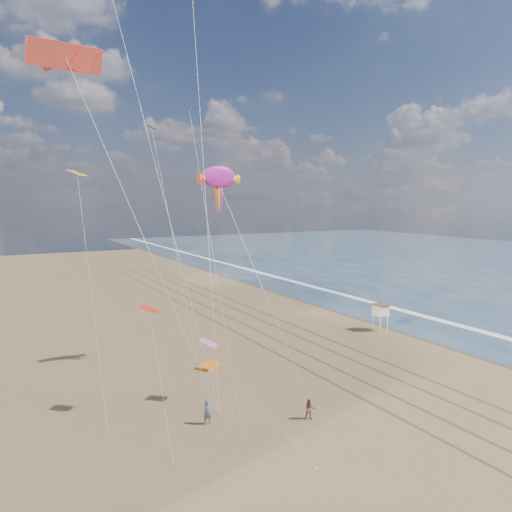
{
  "coord_description": "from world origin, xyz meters",
  "views": [
    {
      "loc": [
        -25.4,
        -14.67,
        14.89
      ],
      "look_at": [
        -3.0,
        26.0,
        9.5
      ],
      "focal_mm": 35.0,
      "sensor_mm": 36.0,
      "label": 1
    }
  ],
  "objects_px": {
    "lifeguard_stand": "(381,310)",
    "grounded_kite": "(208,366)",
    "show_kite": "(219,178)",
    "kite_flyer_a": "(208,412)",
    "kite_flyer_b": "(310,409)"
  },
  "relations": [
    {
      "from": "lifeguard_stand",
      "to": "grounded_kite",
      "type": "height_order",
      "value": "lifeguard_stand"
    },
    {
      "from": "lifeguard_stand",
      "to": "grounded_kite",
      "type": "distance_m",
      "value": 22.2
    },
    {
      "from": "grounded_kite",
      "to": "show_kite",
      "type": "relative_size",
      "value": 0.11
    },
    {
      "from": "show_kite",
      "to": "kite_flyer_a",
      "type": "bearing_deg",
      "value": -118.71
    },
    {
      "from": "show_kite",
      "to": "grounded_kite",
      "type": "bearing_deg",
      "value": -163.36
    },
    {
      "from": "lifeguard_stand",
      "to": "show_kite",
      "type": "height_order",
      "value": "show_kite"
    },
    {
      "from": "lifeguard_stand",
      "to": "show_kite",
      "type": "distance_m",
      "value": 25.18
    },
    {
      "from": "kite_flyer_a",
      "to": "kite_flyer_b",
      "type": "distance_m",
      "value": 6.86
    },
    {
      "from": "show_kite",
      "to": "kite_flyer_b",
      "type": "distance_m",
      "value": 20.86
    },
    {
      "from": "grounded_kite",
      "to": "kite_flyer_b",
      "type": "distance_m",
      "value": 13.17
    },
    {
      "from": "kite_flyer_b",
      "to": "show_kite",
      "type": "bearing_deg",
      "value": 122.13
    },
    {
      "from": "lifeguard_stand",
      "to": "kite_flyer_b",
      "type": "distance_m",
      "value": 25.25
    },
    {
      "from": "lifeguard_stand",
      "to": "kite_flyer_a",
      "type": "relative_size",
      "value": 1.78
    },
    {
      "from": "grounded_kite",
      "to": "kite_flyer_a",
      "type": "relative_size",
      "value": 1.28
    },
    {
      "from": "grounded_kite",
      "to": "show_kite",
      "type": "bearing_deg",
      "value": -20.69
    }
  ]
}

